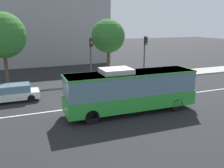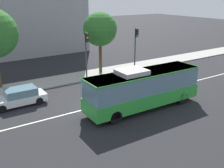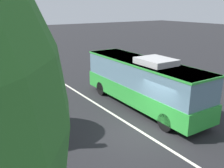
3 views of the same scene
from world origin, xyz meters
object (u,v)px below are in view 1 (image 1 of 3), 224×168
street_tree_kerbside_left (3,35)px  street_tree_kerbside_centre (108,36)px  traffic_light_near_corner (145,50)px  traffic_light_mid_block (91,53)px  transit_bus (131,89)px  sedan_white (13,93)px

street_tree_kerbside_left → street_tree_kerbside_centre: bearing=-4.9°
street_tree_kerbside_centre → traffic_light_near_corner: bearing=-20.0°
traffic_light_near_corner → traffic_light_mid_block: (-6.56, 0.06, 0.00)m
transit_bus → traffic_light_near_corner: traffic_light_near_corner is taller
traffic_light_mid_block → street_tree_kerbside_left: bearing=-104.1°
transit_bus → street_tree_kerbside_left: size_ratio=1.29×
transit_bus → street_tree_kerbside_centre: (2.25, 10.52, 3.34)m
transit_bus → traffic_light_near_corner: bearing=56.2°
transit_bus → street_tree_kerbside_centre: size_ratio=1.41×
transit_bus → street_tree_kerbside_left: bearing=128.5°
traffic_light_near_corner → sedan_white: bearing=-73.5°
sedan_white → traffic_light_near_corner: size_ratio=0.87×
sedan_white → street_tree_kerbside_left: (-0.54, 5.28, 4.70)m
sedan_white → traffic_light_near_corner: 15.13m
sedan_white → traffic_light_near_corner: (14.58, 2.86, 2.84)m
traffic_light_mid_block → street_tree_kerbside_left: 9.07m
traffic_light_mid_block → street_tree_kerbside_centre: size_ratio=0.73×
traffic_light_mid_block → street_tree_kerbside_centre: 3.30m
street_tree_kerbside_left → street_tree_kerbside_centre: 11.13m
traffic_light_mid_block → street_tree_kerbside_left: size_ratio=0.67×
traffic_light_mid_block → traffic_light_near_corner: bearing=90.8°
sedan_white → traffic_light_mid_block: 8.99m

